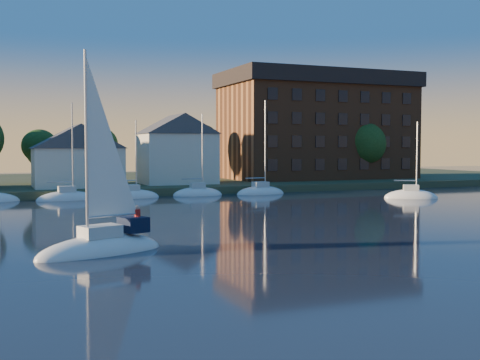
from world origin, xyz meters
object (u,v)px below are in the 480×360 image
clubhouse_east (177,148)px  condo_block (317,125)px  drifting_sailboat_right (411,198)px  hero_sailboat (102,244)px  clubhouse_centre (77,155)px

clubhouse_east → condo_block: (26.00, 5.95, 3.79)m
drifting_sailboat_right → hero_sailboat: bearing=-117.4°
clubhouse_east → clubhouse_centre: bearing=-171.9°
clubhouse_centre → condo_block: size_ratio=0.37×
clubhouse_centre → condo_block: condo_block is taller
clubhouse_centre → drifting_sailboat_right: bearing=-30.4°
condo_block → drifting_sailboat_right: 31.07m
hero_sailboat → clubhouse_east: bearing=-131.3°
condo_block → drifting_sailboat_right: (-3.68, -29.29, -9.69)m
clubhouse_centre → drifting_sailboat_right: drifting_sailboat_right is taller
condo_block → hero_sailboat: (-44.32, -52.98, -9.24)m
condo_block → hero_sailboat: condo_block is taller
clubhouse_centre → condo_block: 41.05m
clubhouse_east → drifting_sailboat_right: (22.32, -23.34, -5.90)m
clubhouse_centre → hero_sailboat: (-4.32, -45.03, -4.59)m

